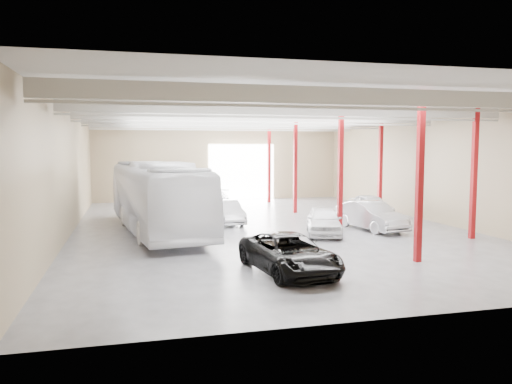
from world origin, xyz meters
name	(u,v)px	position (x,y,z in m)	size (l,w,h in m)	color
depot_shell	(267,144)	(0.13, 0.48, 4.98)	(22.12, 32.12, 7.06)	#4A4A4F
coach_bus	(157,197)	(-6.35, 0.27, 1.98)	(3.32, 14.18, 3.95)	silver
black_sedan	(289,254)	(-1.97, -10.43, 0.74)	(2.45, 5.32, 1.48)	black
car_row_a	(324,221)	(2.42, -3.00, 0.77)	(1.82, 4.53, 1.54)	silver
car_row_b	(226,212)	(-2.00, 2.20, 0.72)	(1.52, 4.36, 1.44)	#B7B6BB
car_row_c	(214,201)	(-1.69, 9.00, 0.71)	(1.99, 4.89, 1.42)	gray
car_right_near	(371,216)	(5.67, -2.21, 0.82)	(1.73, 4.96, 1.64)	silver
car_right_far	(371,205)	(8.30, 2.99, 0.75)	(1.78, 4.43, 1.51)	white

